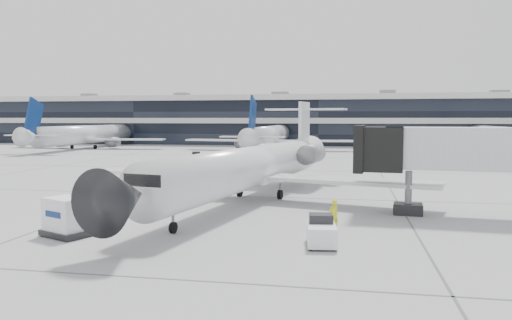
% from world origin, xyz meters
% --- Properties ---
extents(ground, '(220.00, 220.00, 0.00)m').
position_xyz_m(ground, '(0.00, 0.00, 0.00)').
color(ground, gray).
rests_on(ground, ground).
extents(terminal, '(170.00, 22.00, 10.00)m').
position_xyz_m(terminal, '(0.00, 82.00, 5.00)').
color(terminal, black).
rests_on(terminal, ground).
extents(bg_jet_left, '(32.00, 40.00, 9.60)m').
position_xyz_m(bg_jet_left, '(-45.00, 55.00, 0.00)').
color(bg_jet_left, silver).
rests_on(bg_jet_left, ground).
extents(bg_jet_center, '(32.00, 40.00, 9.60)m').
position_xyz_m(bg_jet_center, '(-8.00, 55.00, 0.00)').
color(bg_jet_center, silver).
rests_on(bg_jet_center, ground).
extents(bg_jet_right, '(32.00, 40.00, 9.60)m').
position_xyz_m(bg_jet_right, '(32.00, 55.00, 0.00)').
color(bg_jet_right, silver).
rests_on(bg_jet_right, ground).
extents(regional_jet, '(26.33, 32.83, 7.62)m').
position_xyz_m(regional_jet, '(-0.39, -1.67, 2.60)').
color(regional_jet, silver).
rests_on(regional_jet, ground).
extents(ramp_worker, '(0.72, 0.70, 1.66)m').
position_xyz_m(ramp_worker, '(5.70, -10.40, 0.83)').
color(ramp_worker, yellow).
rests_on(ramp_worker, ground).
extents(baggage_tug, '(1.58, 2.39, 1.43)m').
position_xyz_m(baggage_tug, '(5.23, -13.93, 0.64)').
color(baggage_tug, white).
rests_on(baggage_tug, ground).
extents(cargo_uld, '(2.90, 2.58, 1.96)m').
position_xyz_m(cargo_uld, '(-7.72, -14.38, 0.98)').
color(cargo_uld, black).
rests_on(cargo_uld, ground).
extents(traffic_cone, '(0.42, 0.42, 0.54)m').
position_xyz_m(traffic_cone, '(-11.10, 6.52, 0.26)').
color(traffic_cone, '#F2380C').
rests_on(traffic_cone, ground).
extents(far_tug, '(1.96, 2.45, 1.36)m').
position_xyz_m(far_tug, '(-14.47, 29.38, 0.61)').
color(far_tug, black).
rests_on(far_tug, ground).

